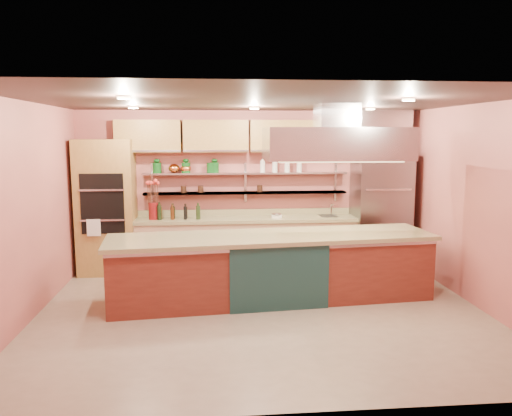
{
  "coord_description": "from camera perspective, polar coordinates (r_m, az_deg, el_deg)",
  "views": [
    {
      "loc": [
        -0.66,
        -6.44,
        2.38
      ],
      "look_at": [
        0.01,
        1.0,
        1.28
      ],
      "focal_mm": 35.0,
      "sensor_mm": 36.0,
      "label": 1
    }
  ],
  "objects": [
    {
      "name": "range_hood",
      "position": [
        7.17,
        9.12,
        7.27
      ],
      "size": [
        2.0,
        1.0,
        0.45
      ],
      "primitive_type": "cube",
      "color": "#B4B7BC",
      "rests_on": "ceiling"
    },
    {
      "name": "wall_shelf_lower",
      "position": [
        8.89,
        -1.17,
        1.75
      ],
      "size": [
        3.6,
        0.26,
        0.03
      ],
      "primitive_type": "cube",
      "color": "#B4B7BC",
      "rests_on": "wall_back"
    },
    {
      "name": "bar_faucet",
      "position": [
        9.05,
        8.58,
        -0.2
      ],
      "size": [
        0.03,
        0.03,
        0.22
      ],
      "primitive_type": "cylinder",
      "rotation": [
        0.0,
        0.0,
        -0.17
      ],
      "color": "silver",
      "rests_on": "back_counter"
    },
    {
      "name": "back_counter",
      "position": [
        8.87,
        -1.08,
        -4.06
      ],
      "size": [
        3.84,
        0.64,
        0.93
      ],
      "primitive_type": "cube",
      "color": "tan",
      "rests_on": "floor"
    },
    {
      "name": "kitchen_scale",
      "position": [
        8.78,
        2.35,
        -0.78
      ],
      "size": [
        0.18,
        0.14,
        0.1
      ],
      "primitive_type": "cube",
      "rotation": [
        0.0,
        0.0,
        0.06
      ],
      "color": "silver",
      "rests_on": "back_counter"
    },
    {
      "name": "green_canister",
      "position": [
        8.83,
        -5.2,
        4.6
      ],
      "size": [
        0.17,
        0.17,
        0.17
      ],
      "primitive_type": "cylinder",
      "rotation": [
        0.0,
        0.0,
        0.21
      ],
      "color": "#0D4114",
      "rests_on": "wall_shelf_upper"
    },
    {
      "name": "ceiling_downlights",
      "position": [
        6.69,
        0.55,
        11.76
      ],
      "size": [
        4.0,
        2.8,
        0.02
      ],
      "primitive_type": "cube",
      "color": "#FFE5A5",
      "rests_on": "ceiling"
    },
    {
      "name": "ceiling",
      "position": [
        6.49,
        0.73,
        12.12
      ],
      "size": [
        6.0,
        5.0,
        0.02
      ],
      "primitive_type": "cube",
      "color": "black",
      "rests_on": "wall_back"
    },
    {
      "name": "refrigerator",
      "position": [
        9.19,
        14.03,
        -0.17
      ],
      "size": [
        0.95,
        0.72,
        2.1
      ],
      "primitive_type": "cube",
      "color": "slate",
      "rests_on": "floor"
    },
    {
      "name": "upper_cabinets",
      "position": [
        8.79,
        -0.84,
        8.21
      ],
      "size": [
        4.6,
        0.36,
        0.55
      ],
      "primitive_type": "cube",
      "color": "olive",
      "rests_on": "wall_back"
    },
    {
      "name": "wall_right",
      "position": [
        7.47,
        24.24,
        0.13
      ],
      "size": [
        0.04,
        5.0,
        2.8
      ],
      "primitive_type": "cube",
      "color": "#B15A53",
      "rests_on": "floor"
    },
    {
      "name": "wall_back",
      "position": [
        9.02,
        -0.92,
        2.17
      ],
      "size": [
        6.0,
        0.04,
        2.8
      ],
      "primitive_type": "cube",
      "color": "#B15A53",
      "rests_on": "floor"
    },
    {
      "name": "wall_shelf_upper",
      "position": [
        8.86,
        -1.18,
        4.0
      ],
      "size": [
        3.6,
        0.26,
        0.03
      ],
      "primitive_type": "cube",
      "color": "#B4B7BC",
      "rests_on": "wall_back"
    },
    {
      "name": "oil_bottle_cluster",
      "position": [
        8.71,
        -8.79,
        -0.44
      ],
      "size": [
        0.8,
        0.32,
        0.25
      ],
      "primitive_type": "cube",
      "rotation": [
        0.0,
        0.0,
        0.13
      ],
      "color": "black",
      "rests_on": "back_counter"
    },
    {
      "name": "floor",
      "position": [
        6.9,
        0.69,
        -11.85
      ],
      "size": [
        6.0,
        5.0,
        0.02
      ],
      "primitive_type": "cube",
      "color": "gray",
      "rests_on": "ground"
    },
    {
      "name": "oven_stack",
      "position": [
        8.89,
        -16.7,
        0.1
      ],
      "size": [
        0.95,
        0.64,
        2.3
      ],
      "primitive_type": "cube",
      "color": "olive",
      "rests_on": "floor"
    },
    {
      "name": "copper_kettle",
      "position": [
        8.86,
        -9.35,
        4.5
      ],
      "size": [
        0.26,
        0.26,
        0.16
      ],
      "primitive_type": "ellipsoid",
      "rotation": [
        0.0,
        0.0,
        -0.39
      ],
      "color": "#D26930",
      "rests_on": "wall_shelf_upper"
    },
    {
      "name": "wall_left",
      "position": [
        6.92,
        -24.83,
        -0.51
      ],
      "size": [
        0.04,
        5.0,
        2.8
      ],
      "primitive_type": "cube",
      "color": "#B15A53",
      "rests_on": "floor"
    },
    {
      "name": "flower_vase",
      "position": [
        8.75,
        -11.64,
        -0.34
      ],
      "size": [
        0.19,
        0.19,
        0.29
      ],
      "primitive_type": "cylinder",
      "rotation": [
        0.0,
        0.0,
        -0.17
      ],
      "color": "#5E0E10",
      "rests_on": "back_counter"
    },
    {
      "name": "island",
      "position": [
        7.26,
        1.84,
        -6.79
      ],
      "size": [
        4.64,
        1.42,
        0.95
      ],
      "primitive_type": "cube",
      "rotation": [
        0.0,
        0.0,
        0.1
      ],
      "color": "maroon",
      "rests_on": "floor"
    },
    {
      "name": "wall_front",
      "position": [
        4.12,
        4.28,
        -5.37
      ],
      "size": [
        6.0,
        0.04,
        2.8
      ],
      "primitive_type": "cube",
      "color": "#B15A53",
      "rests_on": "floor"
    }
  ]
}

